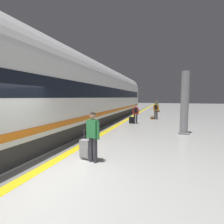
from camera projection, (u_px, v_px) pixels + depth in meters
The scene contains 13 objects.
ground_plane at pixel (53, 174), 4.50m from camera, with size 120.00×120.00×0.00m, color silver.
safety_line_strip at pixel (123, 122), 14.14m from camera, with size 0.36×80.00×0.01m, color yellow.
tactile_edge_band at pixel (119, 122), 14.25m from camera, with size 0.66×80.00×0.01m, color slate.
high_speed_train at pixel (94, 93), 13.46m from camera, with size 2.94×28.75×4.97m.
traveller_foreground at pixel (93, 133), 5.28m from camera, with size 0.50×0.26×1.65m.
rolling_suitcase_foreground at pixel (86, 149), 5.58m from camera, with size 0.41×0.30×1.06m.
passenger_near at pixel (156, 109), 15.77m from camera, with size 0.53×0.34×1.71m.
duffel_bag_near at pixel (152, 118), 15.86m from camera, with size 0.44×0.26×0.36m.
passenger_mid at pixel (136, 112), 13.13m from camera, with size 0.49×0.33×1.57m.
suitcase_mid at pixel (131, 120), 13.18m from camera, with size 0.42×0.30×0.54m.
passenger_far at pixel (156, 105), 24.09m from camera, with size 0.52×0.26×1.68m.
duffel_bag_far at pixel (159, 111), 23.84m from camera, with size 0.44×0.26×0.36m.
platform_pillar at pixel (185, 104), 9.32m from camera, with size 0.56×0.56×3.60m.
Camera 1 is at (2.91, -3.61, 2.12)m, focal length 26.11 mm.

